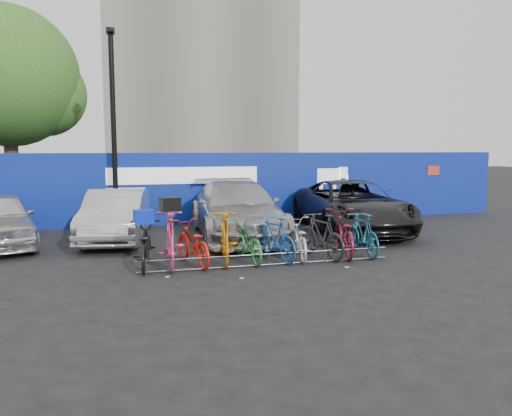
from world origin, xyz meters
name	(u,v)px	position (x,y,z in m)	size (l,w,h in m)	color
ground	(261,261)	(0.00, 0.00, 0.00)	(100.00, 100.00, 0.00)	black
hoarding	(214,188)	(0.01, 6.00, 1.20)	(22.00, 0.18, 2.40)	navy
tree	(14,80)	(-6.77, 10.06, 5.07)	(5.40, 5.20, 7.80)	#382314
lamppost	(114,125)	(-3.20, 5.40, 3.27)	(0.25, 0.50, 6.11)	black
bike_rack	(269,259)	(0.00, -0.60, 0.16)	(5.60, 0.03, 0.30)	#595B60
car_1	(116,215)	(-3.19, 3.43, 0.71)	(1.50, 4.31, 1.42)	#B7B7BC
car_2	(236,209)	(0.14, 3.10, 0.81)	(2.26, 5.56, 1.61)	#A6A6AB
car_3	(351,206)	(3.79, 3.21, 0.78)	(2.59, 5.61, 1.56)	black
bike_0	(144,246)	(-2.59, 0.00, 0.48)	(0.64, 1.83, 0.96)	black
bike_1	(170,239)	(-2.04, 0.00, 0.60)	(0.57, 2.01, 1.21)	#E1438A
bike_2	(192,243)	(-1.56, 0.02, 0.48)	(0.64, 1.82, 0.96)	red
bike_3	(225,237)	(-0.84, 0.02, 0.58)	(0.54, 1.91, 1.15)	orange
bike_4	(248,242)	(-0.32, 0.00, 0.46)	(0.61, 1.75, 0.92)	#207E30
bike_5	(275,238)	(0.30, -0.07, 0.52)	(0.48, 1.71, 1.03)	#1C54A4
bike_6	(299,239)	(0.91, 0.03, 0.46)	(0.61, 1.74, 0.92)	#B8BAC0
bike_7	(321,236)	(1.42, -0.09, 0.53)	(0.50, 1.76, 1.06)	#29282B
bike_8	(343,233)	(2.05, 0.06, 0.53)	(0.71, 2.03, 1.07)	maroon
bike_9	(363,234)	(2.49, -0.07, 0.51)	(0.48, 1.70, 1.02)	#1C5E77
cargo_crate	(144,217)	(-2.59, 0.00, 1.10)	(0.41, 0.31, 0.29)	#051FC3
cargo_topcase	(170,204)	(-2.04, 0.00, 1.36)	(0.40, 0.36, 0.30)	black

